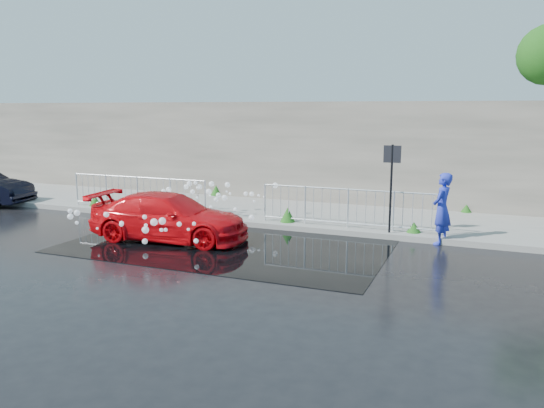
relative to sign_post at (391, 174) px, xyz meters
The scene contains 12 objects.
ground 5.50m from the sign_post, 143.57° to the right, with size 90.00×90.00×0.00m, color black.
pavement 4.90m from the sign_post, 155.66° to the left, with size 30.00×4.00×0.15m, color gray.
curb 4.51m from the sign_post, behind, with size 30.00×0.25×0.16m, color gray.
retaining_wall 5.87m from the sign_post, 135.69° to the left, with size 30.00×0.60×3.50m, color #5E584F.
puddle 4.59m from the sign_post, 150.42° to the right, with size 8.00×5.00×0.01m, color black.
sign_post is the anchor object (origin of this frame).
railing_left 8.26m from the sign_post, behind, with size 5.05×0.05×1.10m.
railing_right 1.57m from the sign_post, 168.23° to the left, with size 5.05×0.05×1.10m.
weeds 5.08m from the sign_post, 163.77° to the left, with size 12.17×3.93×0.43m.
water_spray 5.59m from the sign_post, 168.70° to the right, with size 3.64×5.84×1.05m.
red_car 5.94m from the sign_post, 156.66° to the right, with size 1.72×4.23×1.23m, color red.
person 1.55m from the sign_post, ahead, with size 0.67×0.44×1.83m, color #2532BC.
Camera 1 is at (6.43, -10.84, 3.42)m, focal length 35.00 mm.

